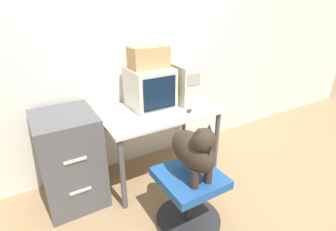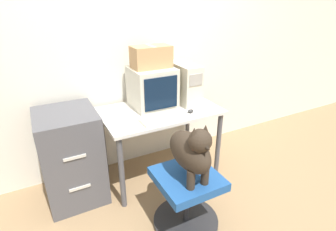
% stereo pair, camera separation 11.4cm
% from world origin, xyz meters
% --- Properties ---
extents(ground_plane, '(12.00, 12.00, 0.00)m').
position_xyz_m(ground_plane, '(0.00, 0.00, 0.00)').
color(ground_plane, '#937551').
extents(wall_back, '(8.00, 0.05, 2.60)m').
position_xyz_m(wall_back, '(0.00, 0.77, 1.30)').
color(wall_back, silver).
rests_on(wall_back, ground_plane).
extents(desk, '(1.15, 0.71, 0.75)m').
position_xyz_m(desk, '(0.00, 0.35, 0.65)').
color(desk, silver).
rests_on(desk, ground_plane).
extents(crt_monitor, '(0.41, 0.41, 0.40)m').
position_xyz_m(crt_monitor, '(-0.02, 0.47, 0.95)').
color(crt_monitor, beige).
rests_on(crt_monitor, desk).
extents(pc_tower, '(0.19, 0.45, 0.41)m').
position_xyz_m(pc_tower, '(0.33, 0.45, 0.96)').
color(pc_tower, beige).
rests_on(pc_tower, desk).
extents(keyboard, '(0.45, 0.17, 0.03)m').
position_xyz_m(keyboard, '(-0.06, 0.12, 0.77)').
color(keyboard, beige).
rests_on(keyboard, desk).
extents(computer_mouse, '(0.06, 0.04, 0.04)m').
position_xyz_m(computer_mouse, '(0.23, 0.14, 0.77)').
color(computer_mouse, '#333333').
rests_on(computer_mouse, desk).
extents(office_chair, '(0.55, 0.55, 0.50)m').
position_xyz_m(office_chair, '(-0.13, -0.39, 0.27)').
color(office_chair, '#262628').
rests_on(office_chair, ground_plane).
extents(dog, '(0.22, 0.47, 0.49)m').
position_xyz_m(dog, '(-0.13, -0.43, 0.74)').
color(dog, '#33281E').
rests_on(dog, office_chair).
extents(filing_cabinet, '(0.51, 0.58, 0.87)m').
position_xyz_m(filing_cabinet, '(-0.88, 0.41, 0.44)').
color(filing_cabinet, '#4C4C51').
rests_on(filing_cabinet, ground_plane).
extents(cardboard_box, '(0.37, 0.21, 0.21)m').
position_xyz_m(cardboard_box, '(-0.02, 0.47, 1.25)').
color(cardboard_box, tan).
rests_on(cardboard_box, crt_monitor).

